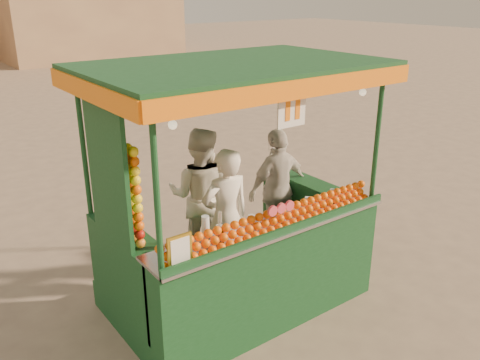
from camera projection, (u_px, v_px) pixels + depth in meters
ground at (257, 290)px, 6.34m from camera, size 90.00×90.00×0.00m
building_right at (84, 9)px, 27.37m from camera, size 9.00×6.00×5.00m
juice_cart at (236, 236)px, 5.71m from camera, size 3.13×2.03×2.84m
vendor_left at (226, 218)px, 5.66m from camera, size 0.62×0.44×1.62m
vendor_middle at (201, 195)px, 6.20m from camera, size 1.04×1.03×1.69m
vendor_right at (278, 188)px, 6.53m from camera, size 0.94×0.41×1.59m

